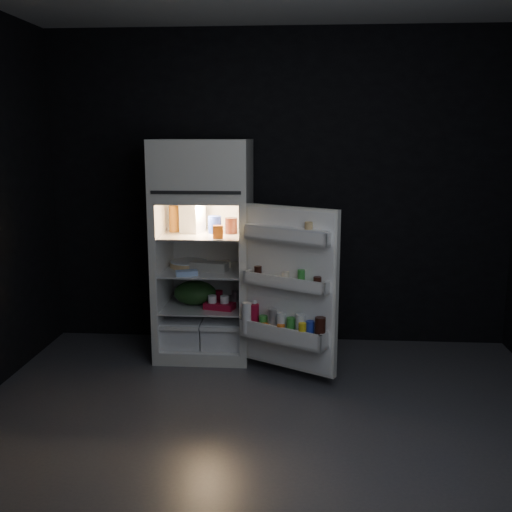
# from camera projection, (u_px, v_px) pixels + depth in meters

# --- Properties ---
(floor) EXTENTS (4.00, 3.40, 0.00)m
(floor) POSITION_uv_depth(u_px,v_px,m) (267.00, 426.00, 3.79)
(floor) COLOR #47474C
(floor) RESTS_ON ground
(wall_back) EXTENTS (4.00, 0.00, 2.70)m
(wall_back) POSITION_uv_depth(u_px,v_px,m) (278.00, 190.00, 5.18)
(wall_back) COLOR black
(wall_back) RESTS_ON ground
(wall_front) EXTENTS (4.00, 0.00, 2.70)m
(wall_front) POSITION_uv_depth(u_px,v_px,m) (239.00, 286.00, 1.86)
(wall_front) COLOR black
(wall_front) RESTS_ON ground
(refrigerator) EXTENTS (0.76, 0.71, 1.78)m
(refrigerator) POSITION_uv_depth(u_px,v_px,m) (204.00, 241.00, 4.93)
(refrigerator) COLOR silver
(refrigerator) RESTS_ON ground
(fridge_door) EXTENTS (0.72, 0.52, 1.22)m
(fridge_door) POSITION_uv_depth(u_px,v_px,m) (288.00, 293.00, 4.39)
(fridge_door) COLOR silver
(fridge_door) RESTS_ON ground
(milk_jug) EXTENTS (0.20, 0.20, 0.24)m
(milk_jug) POSITION_uv_depth(u_px,v_px,m) (192.00, 218.00, 4.89)
(milk_jug) COLOR white
(milk_jug) RESTS_ON refrigerator
(mayo_jar) EXTENTS (0.12, 0.12, 0.14)m
(mayo_jar) POSITION_uv_depth(u_px,v_px,m) (215.00, 225.00, 4.88)
(mayo_jar) COLOR #1F36AA
(mayo_jar) RESTS_ON refrigerator
(jam_jar) EXTENTS (0.12, 0.12, 0.13)m
(jam_jar) POSITION_uv_depth(u_px,v_px,m) (231.00, 226.00, 4.85)
(jam_jar) COLOR black
(jam_jar) RESTS_ON refrigerator
(amber_bottle) EXTENTS (0.09, 0.09, 0.22)m
(amber_bottle) POSITION_uv_depth(u_px,v_px,m) (174.00, 219.00, 4.94)
(amber_bottle) COLOR #C66F1F
(amber_bottle) RESTS_ON refrigerator
(small_carton) EXTENTS (0.08, 0.06, 0.10)m
(small_carton) POSITION_uv_depth(u_px,v_px,m) (218.00, 232.00, 4.64)
(small_carton) COLOR orange
(small_carton) RESTS_ON refrigerator
(egg_carton) EXTENTS (0.32, 0.17, 0.07)m
(egg_carton) POSITION_uv_depth(u_px,v_px,m) (209.00, 266.00, 4.89)
(egg_carton) COLOR gray
(egg_carton) RESTS_ON refrigerator
(pie) EXTENTS (0.36, 0.36, 0.04)m
(pie) POSITION_uv_depth(u_px,v_px,m) (189.00, 264.00, 5.03)
(pie) COLOR tan
(pie) RESTS_ON refrigerator
(flat_package) EXTENTS (0.19, 0.13, 0.04)m
(flat_package) POSITION_uv_depth(u_px,v_px,m) (187.00, 273.00, 4.71)
(flat_package) COLOR #9BBCF0
(flat_package) RESTS_ON refrigerator
(wrapped_pkg) EXTENTS (0.15, 0.13, 0.05)m
(wrapped_pkg) POSITION_uv_depth(u_px,v_px,m) (223.00, 264.00, 5.02)
(wrapped_pkg) COLOR beige
(wrapped_pkg) RESTS_ON refrigerator
(produce_bag) EXTENTS (0.43, 0.39, 0.20)m
(produce_bag) POSITION_uv_depth(u_px,v_px,m) (195.00, 293.00, 4.98)
(produce_bag) COLOR #193815
(produce_bag) RESTS_ON refrigerator
(yogurt_tray) EXTENTS (0.26, 0.19, 0.05)m
(yogurt_tray) POSITION_uv_depth(u_px,v_px,m) (220.00, 306.00, 4.86)
(yogurt_tray) COLOR maroon
(yogurt_tray) RESTS_ON refrigerator
(small_can_red) EXTENTS (0.08, 0.08, 0.09)m
(small_can_red) POSITION_uv_depth(u_px,v_px,m) (219.00, 296.00, 5.10)
(small_can_red) COLOR maroon
(small_can_red) RESTS_ON refrigerator
(small_can_silver) EXTENTS (0.07, 0.07, 0.09)m
(small_can_silver) POSITION_uv_depth(u_px,v_px,m) (235.00, 296.00, 5.09)
(small_can_silver) COLOR silver
(small_can_silver) RESTS_ON refrigerator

